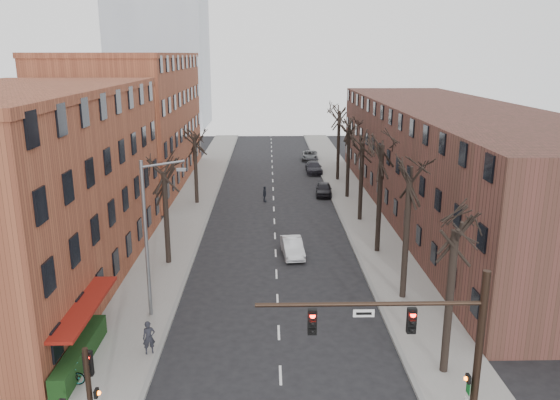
{
  "coord_description": "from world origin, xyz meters",
  "views": [
    {
      "loc": [
        -0.5,
        -18.28,
        14.42
      ],
      "look_at": [
        0.34,
        20.43,
        4.0
      ],
      "focal_mm": 35.0,
      "sensor_mm": 36.0,
      "label": 1
    }
  ],
  "objects": [
    {
      "name": "pedestrian_a",
      "position": [
        -6.4,
        5.83,
        0.99
      ],
      "size": [
        0.71,
        0.58,
        1.68
      ],
      "primitive_type": "imported",
      "rotation": [
        0.0,
        0.0,
        0.34
      ],
      "color": "black",
      "rests_on": "sidewalk_left"
    },
    {
      "name": "streetlight",
      "position": [
        -7.03,
        10.0,
        5.01
      ],
      "size": [
        2.45,
        0.22,
        9.03
      ],
      "color": "slate",
      "rests_on": "ground"
    },
    {
      "name": "tree_right_d",
      "position": [
        7.6,
        28.0,
        0.0
      ],
      "size": [
        5.2,
        5.2,
        10.0
      ],
      "primitive_type": null,
      "color": "black",
      "rests_on": "ground"
    },
    {
      "name": "tree_right_c",
      "position": [
        7.6,
        20.0,
        0.0
      ],
      "size": [
        5.2,
        5.2,
        11.6
      ],
      "primitive_type": null,
      "color": "black",
      "rests_on": "ground"
    },
    {
      "name": "building_left_near",
      "position": [
        -16.0,
        15.0,
        6.0
      ],
      "size": [
        12.0,
        26.0,
        12.0
      ],
      "primitive_type": "cube",
      "color": "brown",
      "rests_on": "ground"
    },
    {
      "name": "sidewalk_left",
      "position": [
        -8.0,
        35.0,
        0.07
      ],
      "size": [
        4.0,
        90.0,
        0.15
      ],
      "primitive_type": "cube",
      "color": "gray",
      "rests_on": "ground"
    },
    {
      "name": "bicycle",
      "position": [
        -9.6,
        3.28,
        0.62
      ],
      "size": [
        1.82,
        0.7,
        0.94
      ],
      "primitive_type": "imported",
      "rotation": [
        0.0,
        0.0,
        1.53
      ],
      "color": "gray",
      "rests_on": "sidewalk_left"
    },
    {
      "name": "pedestrian_crossing",
      "position": [
        -0.9,
        34.62,
        0.8
      ],
      "size": [
        0.59,
        1.0,
        1.59
      ],
      "primitive_type": "imported",
      "rotation": [
        0.0,
        0.0,
        1.34
      ],
      "color": "black",
      "rests_on": "ground"
    },
    {
      "name": "hedge",
      "position": [
        -9.5,
        5.0,
        0.65
      ],
      "size": [
        0.8,
        6.0,
        1.0
      ],
      "primitive_type": "cube",
      "color": "#183813",
      "rests_on": "sidewalk_left"
    },
    {
      "name": "awning_left",
      "position": [
        -9.4,
        6.0,
        0.0
      ],
      "size": [
        1.2,
        7.0,
        0.15
      ],
      "primitive_type": "cube",
      "color": "maroon",
      "rests_on": "ground"
    },
    {
      "name": "tree_right_b",
      "position": [
        7.6,
        12.0,
        0.0
      ],
      "size": [
        5.2,
        5.2,
        10.8
      ],
      "primitive_type": null,
      "color": "black",
      "rests_on": "ground"
    },
    {
      "name": "tree_right_a",
      "position": [
        7.6,
        4.0,
        0.0
      ],
      "size": [
        5.2,
        5.2,
        10.0
      ],
      "primitive_type": null,
      "color": "black",
      "rests_on": "ground"
    },
    {
      "name": "sidewalk_right",
      "position": [
        8.0,
        35.0,
        0.07
      ],
      "size": [
        4.0,
        90.0,
        0.15
      ],
      "primitive_type": "cube",
      "color": "gray",
      "rests_on": "ground"
    },
    {
      "name": "tree_left_b",
      "position": [
        -7.6,
        34.0,
        0.0
      ],
      "size": [
        5.2,
        5.2,
        9.5
      ],
      "primitive_type": null,
      "color": "black",
      "rests_on": "ground"
    },
    {
      "name": "parked_car_mid",
      "position": [
        5.17,
        48.29,
        0.69
      ],
      "size": [
        1.93,
        4.74,
        1.37
      ],
      "primitive_type": "imported",
      "rotation": [
        0.0,
        0.0,
        -0.0
      ],
      "color": "black",
      "rests_on": "ground"
    },
    {
      "name": "building_left_far",
      "position": [
        -16.0,
        44.0,
        7.0
      ],
      "size": [
        12.0,
        28.0,
        14.0
      ],
      "primitive_type": "cube",
      "color": "brown",
      "rests_on": "ground"
    },
    {
      "name": "parked_car_far",
      "position": [
        5.3,
        56.82,
        0.64
      ],
      "size": [
        2.42,
        4.71,
        1.27
      ],
      "primitive_type": "imported",
      "rotation": [
        0.0,
        0.0,
        -0.07
      ],
      "color": "#4E5255",
      "rests_on": "ground"
    },
    {
      "name": "silver_sedan",
      "position": [
        1.23,
        19.48,
        0.66
      ],
      "size": [
        1.75,
        4.13,
        1.32
      ],
      "primitive_type": "imported",
      "rotation": [
        0.0,
        0.0,
        0.09
      ],
      "color": "#B6B9BE",
      "rests_on": "ground"
    },
    {
      "name": "building_right",
      "position": [
        16.0,
        30.0,
        5.0
      ],
      "size": [
        12.0,
        50.0,
        10.0
      ],
      "primitive_type": "cube",
      "color": "#522D26",
      "rests_on": "ground"
    },
    {
      "name": "parked_car_near",
      "position": [
        5.3,
        37.09,
        0.68
      ],
      "size": [
        1.91,
        4.12,
        1.37
      ],
      "primitive_type": "imported",
      "rotation": [
        0.0,
        0.0,
        -0.08
      ],
      "color": "black",
      "rests_on": "ground"
    },
    {
      "name": "signal_pole_left",
      "position": [
        -6.99,
        -0.95,
        2.61
      ],
      "size": [
        0.47,
        0.44,
        4.4
      ],
      "color": "black",
      "rests_on": "ground"
    },
    {
      "name": "tree_right_f",
      "position": [
        7.6,
        44.0,
        0.0
      ],
      "size": [
        5.2,
        5.2,
        11.6
      ],
      "primitive_type": null,
      "color": "black",
      "rests_on": "ground"
    },
    {
      "name": "tree_right_e",
      "position": [
        7.6,
        36.0,
        0.0
      ],
      "size": [
        5.2,
        5.2,
        10.8
      ],
      "primitive_type": null,
      "color": "black",
      "rests_on": "ground"
    },
    {
      "name": "signal_mast_arm",
      "position": [
        5.45,
        -1.0,
        4.4
      ],
      "size": [
        8.14,
        0.3,
        7.2
      ],
      "color": "black",
      "rests_on": "ground"
    },
    {
      "name": "tree_left_a",
      "position": [
        -7.6,
        18.0,
        0.0
      ],
      "size": [
        5.2,
        5.2,
        9.5
      ],
      "primitive_type": null,
      "color": "black",
      "rests_on": "ground"
    }
  ]
}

